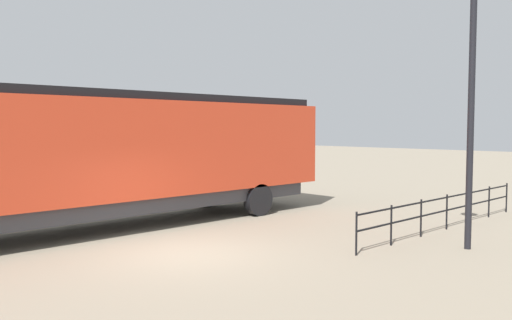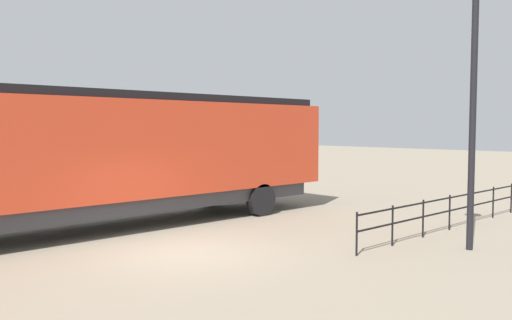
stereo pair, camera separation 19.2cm
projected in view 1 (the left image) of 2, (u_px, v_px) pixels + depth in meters
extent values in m
plane|color=gray|center=(186.00, 254.00, 12.48)|extent=(120.00, 120.00, 0.00)
cube|color=red|center=(101.00, 149.00, 15.26)|extent=(3.14, 15.76, 2.82)
cube|color=black|center=(263.00, 155.00, 19.91)|extent=(3.02, 2.38, 1.97)
cube|color=black|center=(100.00, 96.00, 15.17)|extent=(2.83, 15.13, 0.24)
cube|color=#38383D|center=(102.00, 204.00, 15.37)|extent=(2.83, 14.50, 0.45)
cylinder|color=black|center=(207.00, 192.00, 19.88)|extent=(0.30, 1.10, 1.10)
cylinder|color=black|center=(258.00, 200.00, 17.84)|extent=(0.30, 1.10, 1.10)
cylinder|color=black|center=(471.00, 118.00, 12.79)|extent=(0.16, 0.16, 6.53)
cube|color=black|center=(447.00, 197.00, 15.40)|extent=(0.04, 9.11, 0.04)
cube|color=black|center=(447.00, 210.00, 15.43)|extent=(0.04, 9.11, 0.04)
cylinder|color=black|center=(356.00, 234.00, 12.29)|extent=(0.05, 0.05, 1.04)
cylinder|color=black|center=(391.00, 225.00, 13.33)|extent=(0.05, 0.05, 1.04)
cylinder|color=black|center=(421.00, 218.00, 14.38)|extent=(0.05, 0.05, 1.04)
cylinder|color=black|center=(447.00, 212.00, 15.43)|extent=(0.05, 0.05, 1.04)
cylinder|color=black|center=(469.00, 207.00, 16.48)|extent=(0.05, 0.05, 1.04)
cylinder|color=black|center=(489.00, 202.00, 17.52)|extent=(0.05, 0.05, 1.04)
cylinder|color=black|center=(507.00, 198.00, 18.57)|extent=(0.05, 0.05, 1.04)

